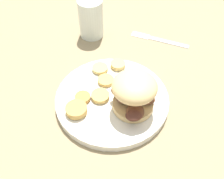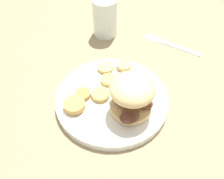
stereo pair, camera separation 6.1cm
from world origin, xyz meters
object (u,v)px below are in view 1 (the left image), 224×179
at_px(dinner_plate, 112,99).
at_px(fork, 159,39).
at_px(sandwich, 134,93).
at_px(drinking_glass, 91,18).

bearing_deg(dinner_plate, fork, 22.05).
bearing_deg(sandwich, dinner_plate, 107.72).
bearing_deg(drinking_glass, dinner_plate, -114.50).
xyz_separation_m(sandwich, drinking_glass, (0.10, 0.31, -0.01)).
bearing_deg(fork, drinking_glass, 134.94).
bearing_deg(dinner_plate, drinking_glass, 65.50).
bearing_deg(fork, sandwich, -146.60).
distance_m(fork, drinking_glass, 0.21).
relative_size(dinner_plate, drinking_glass, 2.34).
relative_size(fork, drinking_glass, 1.41).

